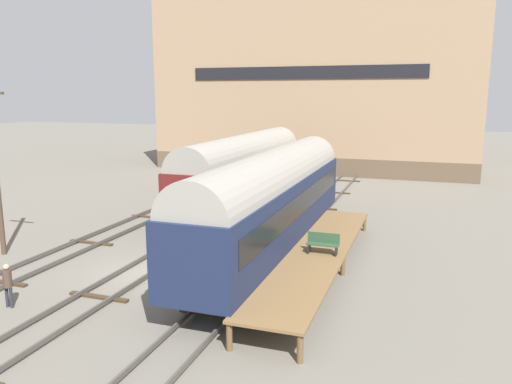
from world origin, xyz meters
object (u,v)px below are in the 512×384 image
(train_car_navy, at_px, (273,197))
(person_worker, at_px, (8,281))
(train_car_maroon, at_px, (244,167))
(bench, at_px, (323,243))

(train_car_navy, height_order, person_worker, train_car_navy)
(train_car_maroon, bearing_deg, train_car_navy, -62.06)
(train_car_navy, bearing_deg, train_car_maroon, 117.94)
(train_car_navy, bearing_deg, bench, -33.79)
(person_worker, bearing_deg, train_car_maroon, 81.82)
(bench, distance_m, person_worker, 12.54)
(train_car_maroon, relative_size, bench, 12.71)
(train_car_navy, relative_size, person_worker, 10.79)
(train_car_navy, height_order, train_car_maroon, train_car_navy)
(person_worker, bearing_deg, bench, 34.29)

